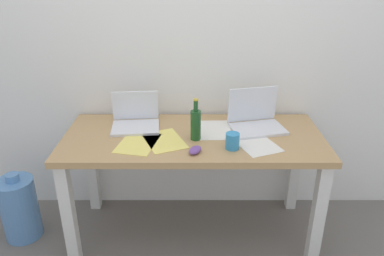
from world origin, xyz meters
TOP-DOWN VIEW (x-y plane):
  - ground_plane at (0.00, 0.00)m, footprint 8.00×8.00m
  - back_wall at (0.00, 0.40)m, footprint 5.20×0.08m
  - desk at (0.00, 0.00)m, footprint 1.61×0.68m
  - laptop_left at (-0.38, 0.13)m, footprint 0.32×0.27m
  - laptop_right at (0.40, 0.11)m, footprint 0.38×0.31m
  - beer_bottle at (0.01, -0.05)m, footprint 0.06×0.06m
  - computer_mouse at (0.01, -0.23)m, footprint 0.10×0.12m
  - coffee_mug at (0.22, -0.17)m, footprint 0.08×0.08m
  - paper_yellow_folder at (-0.18, -0.08)m, footprint 0.31×0.35m
  - paper_sheet_front_left at (-0.33, -0.11)m, footprint 0.27×0.33m
  - paper_sheet_near_back at (0.13, 0.08)m, footprint 0.22×0.30m
  - paper_sheet_front_right at (0.37, -0.12)m, footprint 0.31×0.35m
  - water_cooler_jug at (-1.16, -0.04)m, footprint 0.24×0.24m

SIDE VIEW (x-z plane):
  - ground_plane at x=0.00m, z-range 0.00..0.00m
  - water_cooler_jug at x=-1.16m, z-range -0.02..0.46m
  - desk at x=0.00m, z-range 0.26..1.00m
  - paper_yellow_folder at x=-0.18m, z-range 0.74..0.74m
  - paper_sheet_front_left at x=-0.33m, z-range 0.74..0.74m
  - paper_sheet_near_back at x=0.13m, z-range 0.74..0.74m
  - paper_sheet_front_right at x=0.37m, z-range 0.74..0.74m
  - computer_mouse at x=0.01m, z-range 0.74..0.78m
  - laptop_left at x=-0.38m, z-range 0.68..0.90m
  - coffee_mug at x=0.22m, z-range 0.74..0.84m
  - laptop_right at x=0.40m, z-range 0.67..0.92m
  - beer_bottle at x=0.01m, z-range 0.71..0.97m
  - back_wall at x=0.00m, z-range 0.00..2.60m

